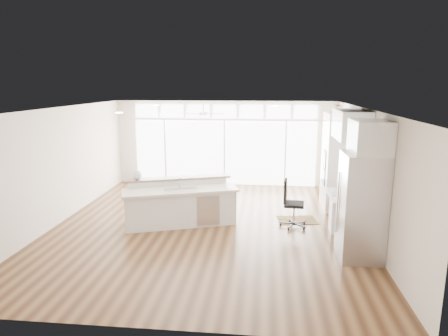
# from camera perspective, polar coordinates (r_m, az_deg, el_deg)

# --- Properties ---
(floor) EXTENTS (7.00, 8.00, 0.02)m
(floor) POSITION_cam_1_polar(r_m,az_deg,el_deg) (9.35, -2.44, -8.34)
(floor) COLOR #3E2513
(floor) RESTS_ON ground
(ceiling) EXTENTS (7.00, 8.00, 0.02)m
(ceiling) POSITION_cam_1_polar(r_m,az_deg,el_deg) (8.79, -2.60, 8.47)
(ceiling) COLOR white
(ceiling) RESTS_ON wall_back
(wall_back) EXTENTS (7.00, 0.04, 2.70)m
(wall_back) POSITION_cam_1_polar(r_m,az_deg,el_deg) (12.88, 0.10, 3.56)
(wall_back) COLOR beige
(wall_back) RESTS_ON floor
(wall_front) EXTENTS (7.00, 0.04, 2.70)m
(wall_front) POSITION_cam_1_polar(r_m,az_deg,el_deg) (5.20, -9.09, -9.42)
(wall_front) COLOR beige
(wall_front) RESTS_ON floor
(wall_left) EXTENTS (0.04, 8.00, 2.70)m
(wall_left) POSITION_cam_1_polar(r_m,az_deg,el_deg) (10.09, -22.58, 0.28)
(wall_left) COLOR beige
(wall_left) RESTS_ON floor
(wall_right) EXTENTS (0.04, 8.00, 2.70)m
(wall_right) POSITION_cam_1_polar(r_m,az_deg,el_deg) (9.14, 19.74, -0.64)
(wall_right) COLOR beige
(wall_right) RESTS_ON floor
(glass_wall) EXTENTS (5.80, 0.06, 2.08)m
(glass_wall) POSITION_cam_1_polar(r_m,az_deg,el_deg) (12.87, 0.08, 2.20)
(glass_wall) COLOR silver
(glass_wall) RESTS_ON wall_back
(transom_row) EXTENTS (5.90, 0.06, 0.40)m
(transom_row) POSITION_cam_1_polar(r_m,az_deg,el_deg) (12.71, 0.08, 8.12)
(transom_row) COLOR silver
(transom_row) RESTS_ON wall_back
(desk_window) EXTENTS (0.04, 0.85, 0.85)m
(desk_window) POSITION_cam_1_polar(r_m,az_deg,el_deg) (9.38, 19.16, 0.96)
(desk_window) COLOR white
(desk_window) RESTS_ON wall_right
(ceiling_fan) EXTENTS (1.16, 1.16, 0.32)m
(ceiling_fan) POSITION_cam_1_polar(r_m,az_deg,el_deg) (11.64, -2.98, 8.24)
(ceiling_fan) COLOR white
(ceiling_fan) RESTS_ON ceiling
(recessed_lights) EXTENTS (3.40, 3.00, 0.02)m
(recessed_lights) POSITION_cam_1_polar(r_m,az_deg,el_deg) (8.98, -2.40, 8.43)
(recessed_lights) COLOR white
(recessed_lights) RESTS_ON ceiling
(oven_cabinet) EXTENTS (0.64, 1.20, 2.50)m
(oven_cabinet) POSITION_cam_1_polar(r_m,az_deg,el_deg) (10.82, 15.80, 0.95)
(oven_cabinet) COLOR white
(oven_cabinet) RESTS_ON floor
(desk_nook) EXTENTS (0.72, 1.30, 0.76)m
(desk_nook) POSITION_cam_1_polar(r_m,az_deg,el_deg) (9.59, 16.76, -5.87)
(desk_nook) COLOR white
(desk_nook) RESTS_ON floor
(upper_cabinets) EXTENTS (0.64, 1.30, 0.64)m
(upper_cabinets) POSITION_cam_1_polar(r_m,az_deg,el_deg) (9.21, 17.74, 5.90)
(upper_cabinets) COLOR white
(upper_cabinets) RESTS_ON wall_right
(refrigerator) EXTENTS (0.76, 0.90, 2.00)m
(refrigerator) POSITION_cam_1_polar(r_m,az_deg,el_deg) (7.87, 19.06, -5.21)
(refrigerator) COLOR #BAB9BE
(refrigerator) RESTS_ON floor
(fridge_cabinet) EXTENTS (0.64, 0.90, 0.60)m
(fridge_cabinet) POSITION_cam_1_polar(r_m,az_deg,el_deg) (7.61, 20.17, 4.19)
(fridge_cabinet) COLOR white
(fridge_cabinet) RESTS_ON wall_right
(framed_photos) EXTENTS (0.06, 0.22, 0.80)m
(framed_photos) POSITION_cam_1_polar(r_m,az_deg,el_deg) (10.00, 18.32, 0.79)
(framed_photos) COLOR black
(framed_photos) RESTS_ON wall_right
(kitchen_island) EXTENTS (2.80, 1.80, 1.04)m
(kitchen_island) POSITION_cam_1_polar(r_m,az_deg,el_deg) (9.32, -6.23, -5.02)
(kitchen_island) COLOR white
(kitchen_island) RESTS_ON floor
(rug) EXTENTS (0.99, 0.78, 0.01)m
(rug) POSITION_cam_1_polar(r_m,az_deg,el_deg) (9.87, 10.43, -7.32)
(rug) COLOR #3D2A13
(rug) RESTS_ON floor
(office_chair) EXTENTS (0.62, 0.58, 1.09)m
(office_chair) POSITION_cam_1_polar(r_m,az_deg,el_deg) (9.28, 10.00, -5.06)
(office_chair) COLOR black
(office_chair) RESTS_ON floor
(fishbowl) EXTENTS (0.31, 0.31, 0.23)m
(fishbowl) POSITION_cam_1_polar(r_m,az_deg,el_deg) (9.49, -12.32, -0.96)
(fishbowl) COLOR white
(fishbowl) RESTS_ON kitchen_island
(monitor) EXTENTS (0.17, 0.51, 0.42)m
(monitor) POSITION_cam_1_polar(r_m,az_deg,el_deg) (9.42, 16.49, -2.44)
(monitor) COLOR black
(monitor) RESTS_ON desk_nook
(keyboard) EXTENTS (0.13, 0.34, 0.02)m
(keyboard) POSITION_cam_1_polar(r_m,az_deg,el_deg) (9.44, 15.40, -3.62)
(keyboard) COLOR silver
(keyboard) RESTS_ON desk_nook
(potted_plant) EXTENTS (0.29, 0.31, 0.22)m
(potted_plant) POSITION_cam_1_polar(r_m,az_deg,el_deg) (10.66, 16.22, 8.14)
(potted_plant) COLOR #275B27
(potted_plant) RESTS_ON oven_cabinet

